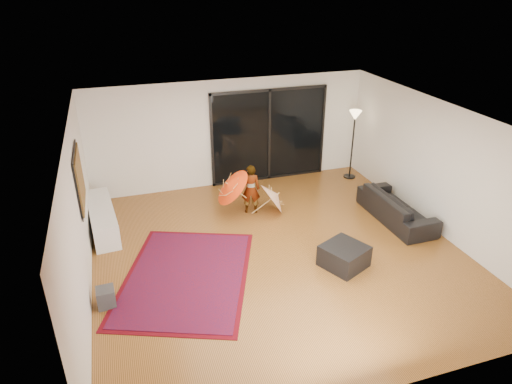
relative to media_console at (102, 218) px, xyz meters
name	(u,v)px	position (x,y,z in m)	size (l,w,h in m)	color
floor	(278,253)	(3.25, -2.01, -0.27)	(7.00, 7.00, 0.00)	#A1612C
ceiling	(282,120)	(3.25, -2.01, 2.43)	(7.00, 7.00, 0.00)	white
wall_back	(231,133)	(3.25, 1.49, 1.08)	(7.00, 7.00, 0.00)	silver
wall_front	(384,314)	(3.25, -5.51, 1.08)	(7.00, 7.00, 0.00)	silver
wall_left	(79,220)	(-0.25, -2.01, 1.08)	(7.00, 7.00, 0.00)	silver
wall_right	(440,169)	(6.75, -2.01, 1.08)	(7.00, 7.00, 0.00)	silver
sliding_door	(269,135)	(4.25, 1.46, 0.93)	(3.06, 0.07, 2.40)	black
painting	(80,179)	(-0.21, -1.01, 1.38)	(0.04, 1.28, 1.08)	black
media_console	(102,218)	(0.00, 0.00, 0.00)	(0.49, 1.95, 0.54)	white
speaker	(106,297)	(0.00, -2.60, -0.11)	(0.29, 0.29, 0.33)	#424244
persian_rug	(186,276)	(1.39, -2.22, -0.26)	(3.15, 3.64, 0.02)	#520710
sofa	(397,207)	(6.20, -1.54, 0.03)	(2.07, 0.81, 0.61)	black
ottoman	(344,256)	(4.27, -2.78, -0.06)	(0.73, 0.73, 0.42)	black
floor_lamp	(354,125)	(6.35, 0.86, 1.17)	(0.31, 0.31, 1.83)	black
child	(251,189)	(3.23, -0.21, 0.31)	(0.42, 0.28, 1.16)	#999999
parasol_orange	(227,187)	(2.68, -0.26, 0.46)	(0.76, 0.91, 0.90)	red
parasol_white	(278,191)	(3.83, -0.36, 0.23)	(0.59, 0.80, 0.92)	white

